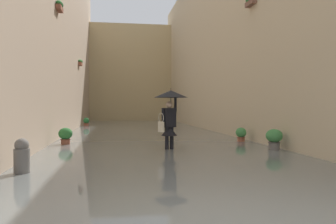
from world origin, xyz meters
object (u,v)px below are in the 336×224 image
Objects in this scene: potted_plant_far_left at (274,139)px; potted_plant_near_right at (65,136)px; person_wading at (170,107)px; mooring_bollard at (22,158)px; potted_plant_mid_left at (241,135)px; potted_plant_far_right at (86,122)px.

potted_plant_near_right is at bearing -21.80° from potted_plant_far_left.
potted_plant_far_left reaches higher than potted_plant_near_right.
mooring_bollard is at bearing 42.91° from person_wading.
potted_plant_far_right is (6.60, -10.99, -0.01)m from potted_plant_mid_left.
potted_plant_mid_left is (-3.03, -1.91, -1.06)m from person_wading.
potted_plant_near_right is 5.19m from mooring_bollard.
potted_plant_far_left is at bearing 116.10° from potted_plant_far_right.
person_wading is 2.49× the size of mooring_bollard.
potted_plant_mid_left is at bearing -147.85° from person_wading.
mooring_bollard reaches higher than potted_plant_mid_left.
potted_plant_near_right is 6.44m from potted_plant_mid_left.
potted_plant_far_left is 1.13× the size of potted_plant_far_right.
potted_plant_mid_left is at bearing 120.99° from potted_plant_far_right.
person_wading is 4.03m from potted_plant_near_right.
mooring_bollard is (6.64, 2.59, -0.04)m from potted_plant_far_left.
mooring_bollard is at bearing 90.08° from potted_plant_far_right.
person_wading is 3.19× the size of potted_plant_mid_left.
potted_plant_far_right reaches higher than potted_plant_mid_left.
potted_plant_mid_left is at bearing -88.59° from potted_plant_far_left.
potted_plant_far_right is at bearing -89.92° from mooring_bollard.
potted_plant_far_right is at bearing -63.90° from potted_plant_far_left.
potted_plant_far_left is (-3.10, 0.71, -0.98)m from person_wading.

